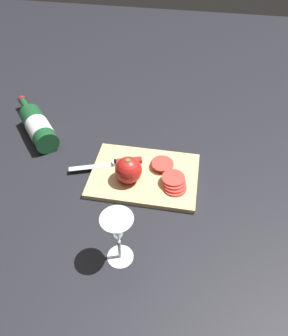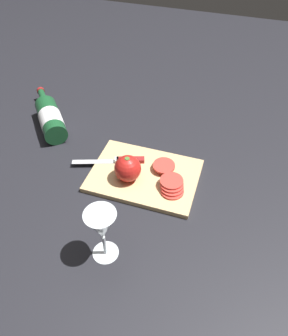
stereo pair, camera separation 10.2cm
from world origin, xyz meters
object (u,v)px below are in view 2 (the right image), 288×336
object	(u,v)px
whole_tomato	(128,168)
tomato_slice_stack_far	(164,165)
knife	(124,160)
tomato_slice_stack_near	(172,186)
wine_glass	(102,228)
wine_bottle	(50,118)

from	to	relation	value
whole_tomato	tomato_slice_stack_far	world-z (taller)	whole_tomato
knife	tomato_slice_stack_far	distance (m)	0.14
whole_tomato	tomato_slice_stack_near	size ratio (longest dim) A/B	0.91
knife	tomato_slice_stack_far	bearing A→B (deg)	167.01
knife	tomato_slice_stack_near	distance (m)	0.19
whole_tomato	tomato_slice_stack_near	xyz separation A→B (m)	(-0.14, 0.00, -0.03)
wine_glass	whole_tomato	xyz separation A→B (m)	(0.03, -0.26, -0.06)
wine_glass	wine_bottle	bearing A→B (deg)	-47.29
whole_tomato	wine_bottle	bearing A→B (deg)	-25.31
whole_tomato	knife	world-z (taller)	whole_tomato
wine_glass	whole_tomato	world-z (taller)	wine_glass
whole_tomato	knife	bearing A→B (deg)	-58.94
whole_tomato	knife	size ratio (longest dim) A/B	0.36
whole_tomato	tomato_slice_stack_far	bearing A→B (deg)	-140.20
wine_glass	whole_tomato	size ratio (longest dim) A/B	1.97
wine_glass	knife	distance (m)	0.35
tomato_slice_stack_near	tomato_slice_stack_far	xyz separation A→B (m)	(0.05, -0.08, -0.00)
wine_bottle	wine_glass	xyz separation A→B (m)	(-0.40, 0.43, 0.07)
wine_bottle	knife	distance (m)	0.35
wine_glass	tomato_slice_stack_near	size ratio (longest dim) A/B	1.80
knife	tomato_slice_stack_near	bearing A→B (deg)	140.95
knife	whole_tomato	bearing A→B (deg)	102.21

